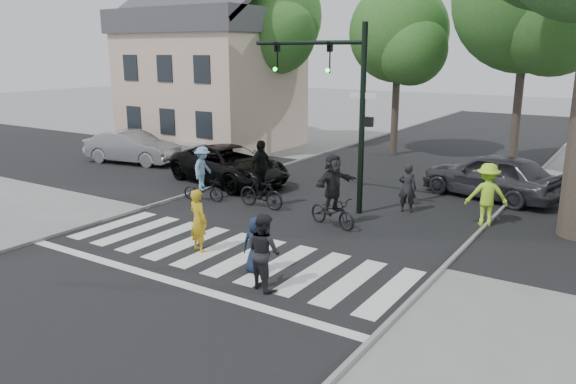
# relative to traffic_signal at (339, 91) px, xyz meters

# --- Properties ---
(ground) EXTENTS (120.00, 120.00, 0.00)m
(ground) POSITION_rel_traffic_signal_xyz_m (-0.35, -6.20, -3.90)
(ground) COLOR gray
(ground) RESTS_ON ground
(road_stem) EXTENTS (10.00, 70.00, 0.01)m
(road_stem) POSITION_rel_traffic_signal_xyz_m (-0.35, -1.20, -3.90)
(road_stem) COLOR black
(road_stem) RESTS_ON ground
(road_cross) EXTENTS (70.00, 10.00, 0.01)m
(road_cross) POSITION_rel_traffic_signal_xyz_m (-0.35, 1.80, -3.89)
(road_cross) COLOR black
(road_cross) RESTS_ON ground
(curb_left) EXTENTS (0.10, 70.00, 0.10)m
(curb_left) POSITION_rel_traffic_signal_xyz_m (-5.40, -1.20, -3.85)
(curb_left) COLOR gray
(curb_left) RESTS_ON ground
(curb_right) EXTENTS (0.10, 70.00, 0.10)m
(curb_right) POSITION_rel_traffic_signal_xyz_m (4.70, -1.20, -3.85)
(curb_right) COLOR gray
(curb_right) RESTS_ON ground
(crosswalk) EXTENTS (10.00, 3.85, 0.01)m
(crosswalk) POSITION_rel_traffic_signal_xyz_m (-0.35, -5.54, -3.89)
(crosswalk) COLOR silver
(crosswalk) RESTS_ON ground
(traffic_signal) EXTENTS (4.45, 0.29, 6.00)m
(traffic_signal) POSITION_rel_traffic_signal_xyz_m (0.00, 0.00, 0.00)
(traffic_signal) COLOR black
(traffic_signal) RESTS_ON ground
(bg_tree_0) EXTENTS (5.46, 5.20, 8.97)m
(bg_tree_0) POSITION_rel_traffic_signal_xyz_m (-14.09, 9.80, 2.24)
(bg_tree_0) COLOR brown
(bg_tree_0) RESTS_ON ground
(bg_tree_1) EXTENTS (6.09, 5.80, 9.80)m
(bg_tree_1) POSITION_rel_traffic_signal_xyz_m (-9.06, 9.28, 2.75)
(bg_tree_1) COLOR brown
(bg_tree_1) RESTS_ON ground
(bg_tree_2) EXTENTS (5.04, 4.80, 8.40)m
(bg_tree_2) POSITION_rel_traffic_signal_xyz_m (-2.11, 10.42, 1.88)
(bg_tree_2) COLOR brown
(bg_tree_2) RESTS_ON ground
(bg_tree_3) EXTENTS (6.30, 6.00, 10.20)m
(bg_tree_3) POSITION_rel_traffic_signal_xyz_m (3.95, 9.07, 3.04)
(bg_tree_3) COLOR brown
(bg_tree_3) RESTS_ON ground
(house) EXTENTS (8.40, 8.10, 8.82)m
(house) POSITION_rel_traffic_signal_xyz_m (-11.85, 7.78, -0.10)
(house) COLOR beige
(house) RESTS_ON ground
(pedestrian_woman) EXTENTS (0.69, 0.53, 1.68)m
(pedestrian_woman) POSITION_rel_traffic_signal_xyz_m (-1.16, -5.51, -3.06)
(pedestrian_woman) COLOR gold
(pedestrian_woman) RESTS_ON ground
(pedestrian_child) EXTENTS (0.78, 0.66, 1.37)m
(pedestrian_child) POSITION_rel_traffic_signal_xyz_m (0.97, -5.87, -3.22)
(pedestrian_child) COLOR #17243E
(pedestrian_child) RESTS_ON ground
(pedestrian_adult) EXTENTS (1.02, 0.91, 1.73)m
(pedestrian_adult) POSITION_rel_traffic_signal_xyz_m (1.66, -6.53, -3.03)
(pedestrian_adult) COLOR black
(pedestrian_adult) RESTS_ON ground
(cyclist_left) EXTENTS (1.61, 1.10, 1.94)m
(cyclist_left) POSITION_rel_traffic_signal_xyz_m (-4.45, -1.56, -3.06)
(cyclist_left) COLOR black
(cyclist_left) RESTS_ON ground
(cyclist_mid) EXTENTS (1.78, 1.08, 2.31)m
(cyclist_mid) POSITION_rel_traffic_signal_xyz_m (-2.21, -1.22, -2.95)
(cyclist_mid) COLOR black
(cyclist_mid) RESTS_ON ground
(cyclist_right) EXTENTS (1.85, 1.71, 2.22)m
(cyclist_right) POSITION_rel_traffic_signal_xyz_m (0.78, -1.72, -2.91)
(cyclist_right) COLOR black
(cyclist_right) RESTS_ON ground
(car_suv) EXTENTS (5.81, 3.65, 1.50)m
(car_suv) POSITION_rel_traffic_signal_xyz_m (-5.36, 1.06, -3.15)
(car_suv) COLOR black
(car_suv) RESTS_ON ground
(car_silver) EXTENTS (4.81, 2.37, 1.52)m
(car_silver) POSITION_rel_traffic_signal_xyz_m (-11.81, 1.88, -3.14)
(car_silver) COLOR gray
(car_silver) RESTS_ON ground
(car_grey) EXTENTS (5.23, 3.13, 1.67)m
(car_grey) POSITION_rel_traffic_signal_xyz_m (3.95, 4.31, -3.07)
(car_grey) COLOR #36363D
(car_grey) RESTS_ON ground
(bystander_hivis) EXTENTS (1.42, 1.14, 1.92)m
(bystander_hivis) POSITION_rel_traffic_signal_xyz_m (4.61, 0.90, -2.94)
(bystander_hivis) COLOR #B7FF2E
(bystander_hivis) RESTS_ON ground
(bystander_dark) EXTENTS (0.65, 0.49, 1.62)m
(bystander_dark) POSITION_rel_traffic_signal_xyz_m (2.08, 0.99, -3.09)
(bystander_dark) COLOR black
(bystander_dark) RESTS_ON ground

